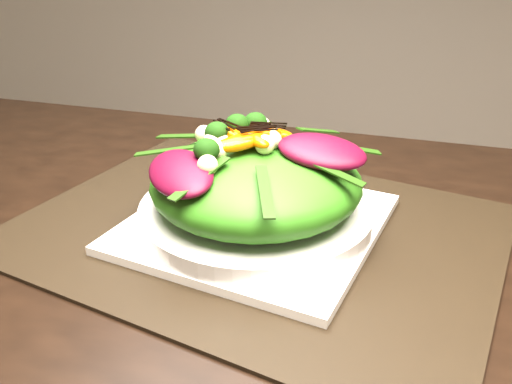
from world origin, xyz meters
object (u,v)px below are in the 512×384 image
(dining_table, at_px, (20,247))
(orange_segment, at_px, (250,138))
(plate_base, at_px, (256,223))
(salad_bowl, at_px, (256,212))
(placemat, at_px, (256,228))
(lettuce_mound, at_px, (256,182))

(dining_table, height_order, orange_segment, dining_table)
(plate_base, bearing_deg, salad_bowl, 90.00)
(plate_base, xyz_separation_m, salad_bowl, (0.00, 0.00, 0.01))
(placemat, relative_size, lettuce_mound, 2.25)
(dining_table, relative_size, plate_base, 6.01)
(dining_table, distance_m, salad_bowl, 0.28)
(placemat, bearing_deg, lettuce_mound, 0.00)
(dining_table, bearing_deg, orange_segment, 20.21)
(placemat, height_order, plate_base, plate_base)
(plate_base, height_order, orange_segment, orange_segment)
(salad_bowl, xyz_separation_m, lettuce_mound, (0.00, 0.00, 0.04))
(plate_base, distance_m, salad_bowl, 0.01)
(dining_table, height_order, lettuce_mound, dining_table)
(placemat, relative_size, plate_base, 1.98)
(plate_base, bearing_deg, orange_segment, 136.70)
(plate_base, relative_size, salad_bowl, 1.01)
(placemat, height_order, lettuce_mound, lettuce_mound)
(dining_table, height_order, placemat, dining_table)
(orange_segment, bearing_deg, placemat, -43.30)
(orange_segment, bearing_deg, plate_base, -43.30)
(lettuce_mound, bearing_deg, orange_segment, 136.70)
(placemat, height_order, orange_segment, orange_segment)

